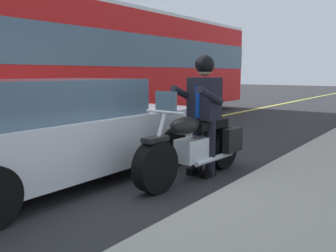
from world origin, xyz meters
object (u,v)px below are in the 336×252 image
motorcycle_main (196,147)px  bus_near (129,60)px  rider_main (204,105)px  car_silver (55,131)px

motorcycle_main → bus_near: 6.99m
motorcycle_main → bus_near: size_ratio=0.20×
rider_main → bus_near: 6.78m
motorcycle_main → car_silver: 1.96m
motorcycle_main → bus_near: bearing=-129.5°
motorcycle_main → car_silver: bearing=-49.9°
rider_main → bus_near: size_ratio=0.16×
rider_main → motorcycle_main: bearing=-2.4°
bus_near → car_silver: (5.61, 3.78, -1.18)m
car_silver → bus_near: bearing=-146.0°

